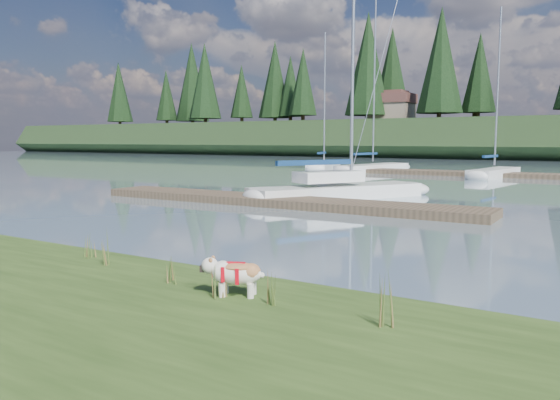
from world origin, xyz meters
The scene contains 21 objects.
ground centered at (0.00, 30.00, 0.00)m, with size 200.00×200.00×0.00m, color #7D95A5.
ridge centered at (0.00, 73.00, 2.50)m, with size 200.00×20.00×5.00m, color #1E3118.
bulldog centered at (2.65, -2.61, 0.68)m, with size 0.88×0.60×0.52m.
sailboat_main centered at (-2.60, 12.70, 0.42)m, with size 5.81×8.57×12.72m.
dock_near centered at (-4.00, 9.00, 0.15)m, with size 16.00×2.00×0.30m, color #4C3D2C.
dock_far centered at (2.00, 30.00, 0.15)m, with size 26.00×2.20×0.30m, color #4C3D2C.
sailboat_bg_0 centered at (-13.82, 32.56, 0.32)m, with size 3.48×7.83×11.21m.
sailboat_bg_1 centered at (-8.93, 32.03, 0.33)m, with size 3.45×8.95×13.01m.
sailboat_bg_2 centered at (0.25, 30.18, 0.33)m, with size 2.44×7.45×11.06m.
weed_0 centered at (-0.38, -2.30, 0.62)m, with size 0.17×0.14×0.64m.
weed_1 centered at (1.44, -2.54, 0.53)m, with size 0.17×0.14×0.42m.
weed_2 centered at (3.28, -2.72, 0.61)m, with size 0.17×0.14×0.63m.
weed_3 centered at (-1.07, -2.05, 0.56)m, with size 0.17×0.14×0.50m.
weed_4 centered at (2.51, -2.82, 0.56)m, with size 0.17×0.14×0.50m.
weed_5 centered at (4.83, -2.74, 0.62)m, with size 0.17×0.14×0.65m.
mud_lip centered at (0.00, -1.60, 0.07)m, with size 60.00×0.50×0.14m, color #33281C.
conifer_0 centered at (-55.00, 67.00, 12.64)m, with size 5.72×5.72×14.15m.
conifer_1 centered at (-40.00, 71.00, 11.28)m, with size 4.40×4.40×11.30m.
conifer_2 centered at (-25.00, 68.00, 13.54)m, with size 6.60×6.60×16.05m.
conifer_3 centered at (-10.00, 72.00, 11.74)m, with size 4.84×4.84×12.25m.
house_0 centered at (-22.00, 70.00, 7.31)m, with size 6.30×5.30×4.65m.
Camera 1 is at (7.01, -8.51, 2.49)m, focal length 35.00 mm.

